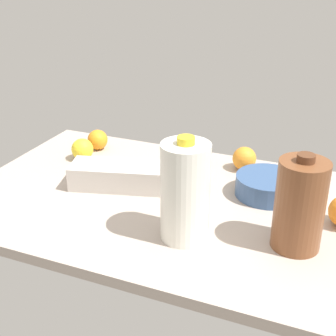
# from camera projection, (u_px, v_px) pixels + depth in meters

# --- Properties ---
(countertop) EXTENTS (1.20, 0.76, 0.03)m
(countertop) POSITION_uv_depth(u_px,v_px,m) (168.00, 204.00, 1.37)
(countertop) COLOR #B1A296
(countertop) RESTS_ON ground
(egg_carton) EXTENTS (0.34, 0.19, 0.07)m
(egg_carton) POSITION_uv_depth(u_px,v_px,m) (123.00, 176.00, 1.42)
(egg_carton) COLOR #BCB5AD
(egg_carton) RESTS_ON countertop
(chocolate_milk_jug) EXTENTS (0.12, 0.12, 0.24)m
(chocolate_milk_jug) POSITION_uv_depth(u_px,v_px,m) (300.00, 205.00, 1.10)
(chocolate_milk_jug) COLOR brown
(chocolate_milk_jug) RESTS_ON countertop
(mixing_bowl) EXTENTS (0.19, 0.19, 0.06)m
(mixing_bowl) POSITION_uv_depth(u_px,v_px,m) (267.00, 186.00, 1.37)
(mixing_bowl) COLOR #375482
(mixing_bowl) RESTS_ON countertop
(milk_jug) EXTENTS (0.12, 0.12, 0.27)m
(milk_jug) POSITION_uv_depth(u_px,v_px,m) (185.00, 192.00, 1.13)
(milk_jug) COLOR white
(milk_jug) RESTS_ON countertop
(lime_beside_bowl) EXTENTS (0.06, 0.06, 0.06)m
(lime_beside_bowl) POSITION_uv_depth(u_px,v_px,m) (199.00, 156.00, 1.57)
(lime_beside_bowl) COLOR #5EB639
(lime_beside_bowl) RESTS_ON countertop
(orange_near_front) EXTENTS (0.07, 0.07, 0.07)m
(orange_near_front) POSITION_uv_depth(u_px,v_px,m) (98.00, 140.00, 1.69)
(orange_near_front) COLOR orange
(orange_near_front) RESTS_ON countertop
(lemon_by_jug) EXTENTS (0.07, 0.07, 0.07)m
(lemon_by_jug) POSITION_uv_depth(u_px,v_px,m) (82.00, 149.00, 1.61)
(lemon_by_jug) COLOR yellow
(lemon_by_jug) RESTS_ON countertop
(orange_far_back) EXTENTS (0.08, 0.08, 0.08)m
(orange_far_back) POSITION_uv_depth(u_px,v_px,m) (244.00, 159.00, 1.53)
(orange_far_back) COLOR orange
(orange_far_back) RESTS_ON countertop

